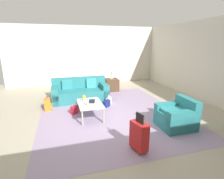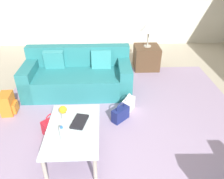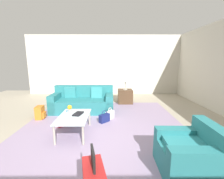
# 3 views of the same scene
# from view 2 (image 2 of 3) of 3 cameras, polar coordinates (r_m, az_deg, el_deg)

# --- Properties ---
(ground_plane) EXTENTS (12.00, 12.00, 0.00)m
(ground_plane) POSITION_cam_2_polar(r_m,az_deg,el_deg) (3.06, -0.22, -21.34)
(ground_plane) COLOR #A89E89
(area_rug) EXTENTS (5.20, 4.40, 0.01)m
(area_rug) POSITION_cam_2_polar(r_m,az_deg,el_deg) (3.46, 2.81, -13.26)
(area_rug) COLOR #9984A3
(area_rug) RESTS_ON ground
(couch) EXTENTS (0.96, 2.13, 0.88)m
(couch) POSITION_cam_2_polar(r_m,az_deg,el_deg) (4.61, -8.72, 3.40)
(couch) COLOR teal
(couch) RESTS_ON ground
(coffee_table) EXTENTS (1.08, 0.70, 0.46)m
(coffee_table) POSITION_cam_2_polar(r_m,az_deg,el_deg) (3.06, -10.08, -10.71)
(coffee_table) COLOR silver
(coffee_table) RESTS_ON ground
(water_bottle) EXTENTS (0.06, 0.06, 0.20)m
(water_bottle) POSITION_cam_2_polar(r_m,az_deg,el_deg) (2.83, -12.86, -11.11)
(water_bottle) COLOR silver
(water_bottle) RESTS_ON coffee_table
(coffee_table_book) EXTENTS (0.34, 0.25, 0.03)m
(coffee_table_book) POSITION_cam_2_polar(r_m,az_deg,el_deg) (3.09, -8.47, -8.25)
(coffee_table_book) COLOR black
(coffee_table_book) RESTS_ON coffee_table
(flower_vase) EXTENTS (0.11, 0.11, 0.21)m
(flower_vase) POSITION_cam_2_polar(r_m,az_deg,el_deg) (3.14, -12.66, -5.56)
(flower_vase) COLOR #B2B7BC
(flower_vase) RESTS_ON coffee_table
(side_table) EXTENTS (0.60, 0.60, 0.57)m
(side_table) POSITION_cam_2_polar(r_m,az_deg,el_deg) (5.59, 8.95, 8.31)
(side_table) COLOR #513823
(side_table) RESTS_ON ground
(table_lamp) EXTENTS (0.40, 0.40, 0.61)m
(table_lamp) POSITION_cam_2_polar(r_m,az_deg,el_deg) (5.35, 9.64, 15.84)
(table_lamp) COLOR #ADA899
(table_lamp) RESTS_ON side_table
(handbag_navy) EXTENTS (0.32, 0.33, 0.36)m
(handbag_navy) POSITION_cam_2_polar(r_m,az_deg,el_deg) (3.77, 2.22, -6.37)
(handbag_navy) COLOR navy
(handbag_navy) RESTS_ON ground
(handbag_red) EXTENTS (0.32, 0.33, 0.36)m
(handbag_red) POSITION_cam_2_polar(r_m,az_deg,el_deg) (3.66, -15.35, -8.97)
(handbag_red) COLOR red
(handbag_red) RESTS_ON ground
(handbag_white) EXTENTS (0.35, 0.29, 0.36)m
(handbag_white) POSITION_cam_2_polar(r_m,az_deg,el_deg) (4.00, 4.24, -3.95)
(handbag_white) COLOR white
(handbag_white) RESTS_ON ground
(backpack_orange) EXTENTS (0.31, 0.27, 0.40)m
(backpack_orange) POSITION_cam_2_polar(r_m,az_deg,el_deg) (4.31, -25.53, -3.43)
(backpack_orange) COLOR orange
(backpack_orange) RESTS_ON ground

